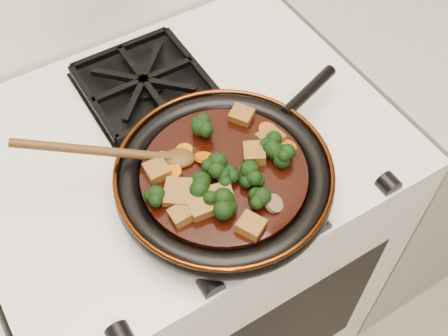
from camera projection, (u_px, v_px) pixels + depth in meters
stove at (191, 252)px, 1.38m from camera, size 0.76×0.60×0.90m
burner_grate_front at (219, 187)px, 0.94m from camera, size 0.23×0.23×0.03m
burner_grate_back at (144, 84)px, 1.08m from camera, size 0.23×0.23×0.03m
skillet at (225, 177)px, 0.91m from camera, size 0.47×0.36×0.05m
braising_sauce at (224, 176)px, 0.91m from camera, size 0.27×0.27×0.02m
tofu_cube_0 at (242, 116)px, 0.96m from camera, size 0.05×0.05×0.02m
tofu_cube_1 at (201, 205)px, 0.85m from camera, size 0.04×0.05×0.03m
tofu_cube_2 at (157, 171)px, 0.89m from camera, size 0.04×0.04×0.02m
tofu_cube_3 at (194, 206)px, 0.85m from camera, size 0.04×0.04×0.02m
tofu_cube_4 at (270, 139)px, 0.93m from camera, size 0.04×0.04×0.02m
tofu_cube_5 at (182, 214)px, 0.84m from camera, size 0.04×0.03×0.03m
tofu_cube_6 at (178, 194)px, 0.86m from camera, size 0.06×0.06×0.03m
tofu_cube_7 at (255, 154)px, 0.91m from camera, size 0.05×0.05×0.03m
tofu_cube_8 at (251, 226)px, 0.83m from camera, size 0.05×0.05×0.02m
tofu_cube_9 at (220, 196)px, 0.86m from camera, size 0.05×0.05×0.02m
broccoli_floret_0 at (158, 196)px, 0.86m from camera, size 0.08×0.08×0.06m
broccoli_floret_1 at (222, 204)px, 0.85m from camera, size 0.08×0.09×0.07m
broccoli_floret_2 at (228, 177)px, 0.88m from camera, size 0.08×0.08×0.06m
broccoli_floret_3 at (206, 126)px, 0.94m from camera, size 0.08×0.08×0.07m
broccoli_floret_4 at (256, 199)px, 0.86m from camera, size 0.08×0.08×0.06m
broccoli_floret_5 at (203, 184)px, 0.87m from camera, size 0.07×0.06×0.07m
broccoli_floret_6 at (215, 169)px, 0.89m from camera, size 0.08×0.07×0.06m
broccoli_floret_7 at (274, 150)px, 0.91m from camera, size 0.07×0.07×0.07m
broccoli_floret_8 at (252, 178)px, 0.88m from camera, size 0.07×0.08×0.07m
broccoli_floret_9 at (283, 155)px, 0.90m from camera, size 0.09×0.08×0.08m
carrot_coin_0 at (172, 172)px, 0.89m from camera, size 0.03×0.03×0.01m
carrot_coin_1 at (267, 130)px, 0.94m from camera, size 0.03×0.03×0.01m
carrot_coin_2 at (287, 147)px, 0.92m from camera, size 0.03×0.03×0.02m
carrot_coin_3 at (204, 157)px, 0.91m from camera, size 0.03×0.03×0.03m
carrot_coin_4 at (184, 150)px, 0.92m from camera, size 0.03×0.03×0.01m
mushroom_slice_0 at (274, 204)px, 0.85m from camera, size 0.04×0.04×0.02m
mushroom_slice_1 at (283, 155)px, 0.91m from camera, size 0.04×0.04×0.03m
mushroom_slice_2 at (163, 161)px, 0.90m from camera, size 0.05×0.05×0.03m
wooden_spoon at (131, 154)px, 0.89m from camera, size 0.16×0.10×0.26m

